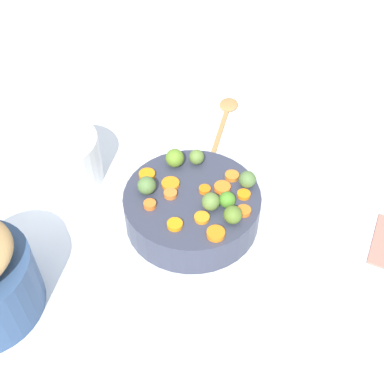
{
  "coord_description": "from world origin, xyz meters",
  "views": [
    {
      "loc": [
        -0.11,
        -0.69,
        0.83
      ],
      "look_at": [
        -0.03,
        0.01,
        0.11
      ],
      "focal_mm": 44.85,
      "sensor_mm": 36.0,
      "label": 1
    }
  ],
  "objects": [
    {
      "name": "brussels_sprout_5",
      "position": [
        0.03,
        -0.03,
        0.12
      ],
      "size": [
        0.03,
        0.03,
        0.03
      ],
      "primitive_type": "sphere",
      "color": "#498626",
      "rests_on": "serving_bowl_carrots"
    },
    {
      "name": "carrot_slice_8",
      "position": [
        -0.01,
        0.01,
        0.1
      ],
      "size": [
        0.03,
        0.03,
        0.01
      ],
      "primitive_type": "cylinder",
      "rotation": [
        0.0,
        0.0,
        5.28
      ],
      "color": "orange",
      "rests_on": "serving_bowl_carrots"
    },
    {
      "name": "carrot_slice_6",
      "position": [
        0.03,
        0.02,
        0.1
      ],
      "size": [
        0.04,
        0.04,
        0.01
      ],
      "primitive_type": "cylinder",
      "rotation": [
        0.0,
        0.0,
        4.79
      ],
      "color": "orange",
      "rests_on": "serving_bowl_carrots"
    },
    {
      "name": "carrot_slice_11",
      "position": [
        -0.02,
        -0.06,
        0.1
      ],
      "size": [
        0.04,
        0.04,
        0.01
      ],
      "primitive_type": "cylinder",
      "rotation": [
        0.0,
        0.0,
        2.12
      ],
      "color": "orange",
      "rests_on": "serving_bowl_carrots"
    },
    {
      "name": "carrot_slice_3",
      "position": [
        0.07,
        -0.05,
        0.1
      ],
      "size": [
        0.04,
        0.04,
        0.01
      ],
      "primitive_type": "cylinder",
      "rotation": [
        0.0,
        0.0,
        3.49
      ],
      "color": "orange",
      "rests_on": "serving_bowl_carrots"
    },
    {
      "name": "carrot_slice_10",
      "position": [
        -0.13,
        0.07,
        0.1
      ],
      "size": [
        0.05,
        0.05,
        0.01
      ],
      "primitive_type": "cylinder",
      "rotation": [
        0.0,
        0.0,
        4.09
      ],
      "color": "orange",
      "rests_on": "serving_bowl_carrots"
    },
    {
      "name": "casserole_dish",
      "position": [
        -0.33,
        0.17,
        0.08
      ],
      "size": [
        0.19,
        0.19,
        0.12
      ],
      "primitive_type": "cylinder",
      "color": "white",
      "rests_on": "tabletop"
    },
    {
      "name": "wooden_spoon",
      "position": [
        0.1,
        0.37,
        0.03
      ],
      "size": [
        0.13,
        0.29,
        0.01
      ],
      "color": "#A57D47",
      "rests_on": "tabletop"
    },
    {
      "name": "carrot_slice_5",
      "position": [
        -0.08,
        0.01,
        0.1
      ],
      "size": [
        0.04,
        0.04,
        0.01
      ],
      "primitive_type": "cylinder",
      "rotation": [
        0.0,
        0.0,
        0.85
      ],
      "color": "orange",
      "rests_on": "serving_bowl_carrots"
    },
    {
      "name": "carrot_slice_2",
      "position": [
        0.06,
        0.05,
        0.1
      ],
      "size": [
        0.04,
        0.04,
        0.01
      ],
      "primitive_type": "cylinder",
      "rotation": [
        0.0,
        0.0,
        5.91
      ],
      "color": "orange",
      "rests_on": "serving_bowl_carrots"
    },
    {
      "name": "carrot_slice_9",
      "position": [
        -0.0,
        -0.11,
        0.1
      ],
      "size": [
        0.04,
        0.04,
        0.01
      ],
      "primitive_type": "cylinder",
      "rotation": [
        0.0,
        0.0,
        6.27
      ],
      "color": "orange",
      "rests_on": "serving_bowl_carrots"
    },
    {
      "name": "brussels_sprout_2",
      "position": [
        0.04,
        -0.07,
        0.12
      ],
      "size": [
        0.04,
        0.04,
        0.04
      ],
      "primitive_type": "sphere",
      "color": "#547327",
      "rests_on": "serving_bowl_carrots"
    },
    {
      "name": "serving_bowl_carrots",
      "position": [
        -0.03,
        0.01,
        0.06
      ],
      "size": [
        0.29,
        0.29,
        0.08
      ],
      "primitive_type": "cylinder",
      "color": "#343849",
      "rests_on": "tabletop"
    },
    {
      "name": "carrot_slice_7",
      "position": [
        -0.08,
        0.04,
        0.1
      ],
      "size": [
        0.05,
        0.05,
        0.01
      ],
      "primitive_type": "cylinder",
      "rotation": [
        0.0,
        0.0,
        3.57
      ],
      "color": "orange",
      "rests_on": "serving_bowl_carrots"
    },
    {
      "name": "brussels_sprout_6",
      "position": [
        -0.13,
        0.03,
        0.12
      ],
      "size": [
        0.04,
        0.04,
        0.04
      ],
      "primitive_type": "sphere",
      "color": "#51743B",
      "rests_on": "serving_bowl_carrots"
    },
    {
      "name": "carrot_slice_0",
      "position": [
        -0.12,
        -0.02,
        0.1
      ],
      "size": [
        0.04,
        0.04,
        0.01
      ],
      "primitive_type": "cylinder",
      "rotation": [
        0.0,
        0.0,
        3.73
      ],
      "color": "orange",
      "rests_on": "serving_bowl_carrots"
    },
    {
      "name": "tabletop",
      "position": [
        0.0,
        0.0,
        0.01
      ],
      "size": [
        2.4,
        2.4,
        0.02
      ],
      "primitive_type": "cube",
      "color": "white",
      "rests_on": "ground"
    },
    {
      "name": "carrot_slice_4",
      "position": [
        0.07,
        -0.01,
        0.1
      ],
      "size": [
        0.04,
        0.04,
        0.01
      ],
      "primitive_type": "cylinder",
      "rotation": [
        0.0,
        0.0,
        5.81
      ],
      "color": "orange",
      "rests_on": "serving_bowl_carrots"
    },
    {
      "name": "brussels_sprout_4",
      "position": [
        -0.01,
        0.11,
        0.12
      ],
      "size": [
        0.03,
        0.03,
        0.03
      ],
      "primitive_type": "sphere",
      "color": "olive",
      "rests_on": "serving_bowl_carrots"
    },
    {
      "name": "brussels_sprout_0",
      "position": [
        -0.0,
        -0.03,
        0.12
      ],
      "size": [
        0.04,
        0.04,
        0.04
      ],
      "primitive_type": "sphere",
      "color": "#5C7C36",
      "rests_on": "serving_bowl_carrots"
    },
    {
      "name": "brussels_sprout_1",
      "position": [
        -0.06,
        0.1,
        0.12
      ],
      "size": [
        0.04,
        0.04,
        0.04
      ],
      "primitive_type": "sphere",
      "color": "olive",
      "rests_on": "serving_bowl_carrots"
    },
    {
      "name": "carrot_slice_1",
      "position": [
        -0.08,
        -0.08,
        0.1
      ],
      "size": [
        0.03,
        0.03,
        0.01
      ],
      "primitive_type": "cylinder",
      "rotation": [
        0.0,
        0.0,
        3.12
      ],
      "color": "orange",
      "rests_on": "serving_bowl_carrots"
    },
    {
      "name": "brussels_sprout_3",
      "position": [
        0.09,
        0.02,
        0.12
      ],
      "size": [
        0.04,
        0.04,
        0.04
      ],
      "primitive_type": "sphere",
      "color": "#52733B",
      "rests_on": "serving_bowl_carrots"
    }
  ]
}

